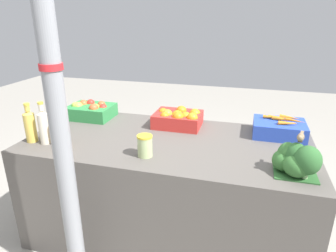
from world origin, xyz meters
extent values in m
plane|color=gray|center=(0.00, 0.00, 0.00)|extent=(10.00, 10.00, 0.00)
cube|color=#56514C|center=(0.00, 0.00, 0.38)|extent=(1.91, 0.93, 0.76)
cylinder|color=gray|center=(-0.36, -0.66, 1.24)|extent=(0.09, 0.09, 2.47)
cylinder|color=red|center=(-0.36, -0.66, 1.35)|extent=(0.11, 0.11, 0.03)
cube|color=#2D8442|center=(-0.74, 0.28, 0.81)|extent=(0.35, 0.28, 0.10)
sphere|color=red|center=(-0.62, 0.28, 0.86)|extent=(0.07, 0.07, 0.07)
sphere|color=#9EBC42|center=(-0.86, 0.24, 0.87)|extent=(0.06, 0.06, 0.06)
sphere|color=#BC562D|center=(-0.82, 0.32, 0.86)|extent=(0.07, 0.07, 0.07)
sphere|color=red|center=(-0.77, 0.35, 0.86)|extent=(0.07, 0.07, 0.07)
sphere|color=#9EBC42|center=(-0.84, 0.25, 0.86)|extent=(0.08, 0.08, 0.08)
sphere|color=#BC562D|center=(-0.67, 0.22, 0.86)|extent=(0.08, 0.08, 0.08)
sphere|color=#9EBC42|center=(-0.68, 0.26, 0.86)|extent=(0.07, 0.07, 0.07)
sphere|color=#BC562D|center=(-0.67, 0.34, 0.86)|extent=(0.07, 0.07, 0.07)
cube|color=red|center=(0.00, 0.28, 0.81)|extent=(0.35, 0.28, 0.10)
sphere|color=orange|center=(0.07, 0.24, 0.85)|extent=(0.08, 0.08, 0.08)
sphere|color=orange|center=(0.12, 0.33, 0.85)|extent=(0.09, 0.09, 0.09)
sphere|color=orange|center=(0.00, 0.26, 0.85)|extent=(0.08, 0.08, 0.08)
sphere|color=orange|center=(-0.07, 0.24, 0.86)|extent=(0.07, 0.07, 0.07)
sphere|color=orange|center=(0.02, 0.20, 0.86)|extent=(0.09, 0.09, 0.09)
sphere|color=orange|center=(0.01, 0.35, 0.86)|extent=(0.08, 0.08, 0.08)
sphere|color=orange|center=(-0.12, 0.30, 0.85)|extent=(0.07, 0.07, 0.07)
sphere|color=orange|center=(-0.08, 0.21, 0.85)|extent=(0.07, 0.07, 0.07)
sphere|color=orange|center=(0.13, 0.20, 0.86)|extent=(0.08, 0.08, 0.08)
cube|color=#2847B7|center=(0.73, 0.28, 0.81)|extent=(0.35, 0.28, 0.10)
cone|color=orange|center=(0.74, 0.33, 0.88)|extent=(0.17, 0.03, 0.02)
cone|color=orange|center=(0.80, 0.37, 0.88)|extent=(0.14, 0.06, 0.03)
cone|color=orange|center=(0.75, 0.30, 0.88)|extent=(0.14, 0.07, 0.03)
cone|color=orange|center=(0.78, 0.25, 0.87)|extent=(0.12, 0.05, 0.03)
cone|color=orange|center=(0.70, 0.33, 0.88)|extent=(0.15, 0.03, 0.02)
cone|color=orange|center=(0.83, 0.27, 0.89)|extent=(0.13, 0.06, 0.02)
cone|color=orange|center=(0.78, 0.23, 0.88)|extent=(0.13, 0.04, 0.03)
cube|color=#2D602D|center=(0.78, -0.27, 0.77)|extent=(0.22, 0.18, 0.01)
ellipsoid|color=#387033|center=(0.72, -0.25, 0.83)|extent=(0.12, 0.12, 0.12)
cylinder|color=#B2C693|center=(0.72, -0.25, 0.78)|extent=(0.03, 0.03, 0.02)
ellipsoid|color=#387033|center=(0.78, -0.30, 0.83)|extent=(0.14, 0.14, 0.13)
cylinder|color=#B2C693|center=(0.78, -0.30, 0.78)|extent=(0.03, 0.03, 0.02)
ellipsoid|color=#2D602D|center=(0.82, -0.31, 0.87)|extent=(0.14, 0.14, 0.16)
cylinder|color=#B2C693|center=(0.82, -0.31, 0.78)|extent=(0.03, 0.03, 0.02)
ellipsoid|color=#2D602D|center=(0.77, -0.27, 0.86)|extent=(0.12, 0.12, 0.16)
cylinder|color=#B2C693|center=(0.77, -0.27, 0.78)|extent=(0.03, 0.03, 0.02)
ellipsoid|color=#387033|center=(0.74, -0.24, 0.85)|extent=(0.11, 0.11, 0.15)
cylinder|color=#B2C693|center=(0.74, -0.24, 0.78)|extent=(0.03, 0.03, 0.02)
cylinder|color=gold|center=(-0.88, -0.27, 0.86)|extent=(0.07, 0.07, 0.19)
cone|color=gold|center=(-0.88, -0.27, 0.97)|extent=(0.07, 0.07, 0.02)
cylinder|color=gold|center=(-0.88, -0.27, 1.00)|extent=(0.03, 0.03, 0.04)
cylinder|color=gold|center=(-0.88, -0.27, 1.02)|extent=(0.04, 0.04, 0.01)
cylinder|color=beige|center=(-0.77, -0.27, 0.86)|extent=(0.07, 0.07, 0.20)
cone|color=beige|center=(-0.77, -0.27, 0.98)|extent=(0.07, 0.07, 0.02)
cylinder|color=beige|center=(-0.77, -0.27, 1.01)|extent=(0.03, 0.03, 0.04)
cylinder|color=gold|center=(-0.77, -0.27, 1.04)|extent=(0.04, 0.04, 0.01)
cylinder|color=gold|center=(-0.65, -0.27, 0.85)|extent=(0.07, 0.07, 0.18)
cone|color=gold|center=(-0.65, -0.27, 0.95)|extent=(0.07, 0.07, 0.02)
cylinder|color=gold|center=(-0.65, -0.27, 0.99)|extent=(0.03, 0.03, 0.05)
cylinder|color=silver|center=(-0.65, -0.27, 1.02)|extent=(0.04, 0.04, 0.01)
cylinder|color=#B2C684|center=(-0.07, -0.28, 0.82)|extent=(0.09, 0.09, 0.12)
cylinder|color=gold|center=(-0.07, -0.28, 0.89)|extent=(0.09, 0.09, 0.01)
cube|color=#4C3D2D|center=(0.78, -0.26, 0.95)|extent=(0.02, 0.02, 0.01)
ellipsoid|color=#7A664C|center=(0.78, -0.26, 0.97)|extent=(0.05, 0.08, 0.04)
sphere|color=#897556|center=(0.77, -0.30, 0.99)|extent=(0.03, 0.03, 0.03)
cone|color=#4C3D28|center=(0.77, -0.32, 0.99)|extent=(0.01, 0.02, 0.01)
cube|color=#7A664C|center=(0.80, -0.21, 0.98)|extent=(0.02, 0.04, 0.01)
camera|label=1|loc=(0.51, -1.82, 1.57)|focal=32.00mm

